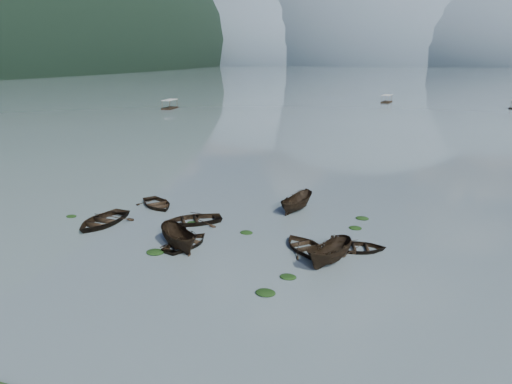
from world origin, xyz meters
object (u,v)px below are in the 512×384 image
(rowboat_0, at_px, (103,224))
(pontoon_centre, at_px, (386,102))
(rowboat_3, at_px, (305,249))
(pontoon_left, at_px, (170,109))

(rowboat_0, height_order, pontoon_centre, pontoon_centre)
(rowboat_3, bearing_deg, pontoon_left, -99.19)
(rowboat_0, distance_m, rowboat_3, 16.34)
(rowboat_0, distance_m, pontoon_centre, 113.35)
(rowboat_3, distance_m, pontoon_left, 92.87)
(pontoon_left, bearing_deg, rowboat_3, -61.69)
(rowboat_3, height_order, pontoon_left, pontoon_left)
(pontoon_left, xyz_separation_m, pontoon_centre, (52.44, 34.52, 0.00))
(rowboat_0, height_order, pontoon_left, pontoon_left)
(pontoon_left, bearing_deg, rowboat_0, -70.94)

